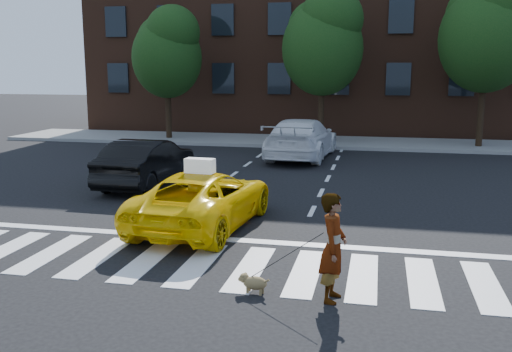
{
  "coord_description": "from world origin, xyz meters",
  "views": [
    {
      "loc": [
        3.18,
        -9.55,
        3.57
      ],
      "look_at": [
        0.43,
        3.11,
        1.1
      ],
      "focal_mm": 40.0,
      "sensor_mm": 36.0,
      "label": 1
    }
  ],
  "objects_px": {
    "tree_left": "(167,49)",
    "tree_right": "(488,27)",
    "white_suv": "(301,138)",
    "woman": "(333,247)",
    "tree_mid": "(323,39)",
    "taxi": "(203,199)",
    "black_sedan": "(147,162)",
    "dog": "(253,282)"
  },
  "relations": [
    {
      "from": "black_sedan",
      "to": "dog",
      "type": "distance_m",
      "value": 9.15
    },
    {
      "from": "tree_left",
      "to": "tree_mid",
      "type": "bearing_deg",
      "value": -0.0
    },
    {
      "from": "tree_left",
      "to": "white_suv",
      "type": "relative_size",
      "value": 1.19
    },
    {
      "from": "taxi",
      "to": "black_sedan",
      "type": "height_order",
      "value": "black_sedan"
    },
    {
      "from": "tree_left",
      "to": "taxi",
      "type": "xyz_separation_m",
      "value": [
        6.3,
        -14.5,
        -3.8
      ]
    },
    {
      "from": "tree_mid",
      "to": "black_sedan",
      "type": "distance_m",
      "value": 12.03
    },
    {
      "from": "black_sedan",
      "to": "white_suv",
      "type": "distance_m",
      "value": 7.45
    },
    {
      "from": "tree_left",
      "to": "black_sedan",
      "type": "relative_size",
      "value": 1.49
    },
    {
      "from": "white_suv",
      "to": "woman",
      "type": "distance_m",
      "value": 14.19
    },
    {
      "from": "tree_right",
      "to": "taxi",
      "type": "height_order",
      "value": "tree_right"
    },
    {
      "from": "tree_mid",
      "to": "taxi",
      "type": "bearing_deg",
      "value": -94.72
    },
    {
      "from": "tree_left",
      "to": "tree_right",
      "type": "relative_size",
      "value": 0.84
    },
    {
      "from": "woman",
      "to": "white_suv",
      "type": "bearing_deg",
      "value": 15.45
    },
    {
      "from": "tree_right",
      "to": "woman",
      "type": "relative_size",
      "value": 4.51
    },
    {
      "from": "taxi",
      "to": "woman",
      "type": "relative_size",
      "value": 2.7
    },
    {
      "from": "tree_left",
      "to": "taxi",
      "type": "bearing_deg",
      "value": -66.5
    },
    {
      "from": "tree_mid",
      "to": "dog",
      "type": "xyz_separation_m",
      "value": [
        0.75,
        -18.09,
        -4.67
      ]
    },
    {
      "from": "black_sedan",
      "to": "tree_left",
      "type": "bearing_deg",
      "value": -71.03
    },
    {
      "from": "tree_mid",
      "to": "woman",
      "type": "relative_size",
      "value": 4.16
    },
    {
      "from": "black_sedan",
      "to": "woman",
      "type": "xyz_separation_m",
      "value": [
        6.29,
        -7.64,
        0.13
      ]
    },
    {
      "from": "white_suv",
      "to": "woman",
      "type": "bearing_deg",
      "value": 103.56
    },
    {
      "from": "tree_right",
      "to": "taxi",
      "type": "bearing_deg",
      "value": -119.49
    },
    {
      "from": "tree_left",
      "to": "white_suv",
      "type": "distance_m",
      "value": 9.0
    },
    {
      "from": "tree_right",
      "to": "tree_left",
      "type": "bearing_deg",
      "value": 180.0
    },
    {
      "from": "black_sedan",
      "to": "white_suv",
      "type": "xyz_separation_m",
      "value": [
        3.9,
        6.34,
        0.07
      ]
    },
    {
      "from": "dog",
      "to": "black_sedan",
      "type": "bearing_deg",
      "value": 133.96
    },
    {
      "from": "tree_mid",
      "to": "black_sedan",
      "type": "bearing_deg",
      "value": -112.21
    },
    {
      "from": "tree_left",
      "to": "woman",
      "type": "relative_size",
      "value": 3.81
    },
    {
      "from": "tree_left",
      "to": "dog",
      "type": "relative_size",
      "value": 11.92
    },
    {
      "from": "tree_right",
      "to": "tree_mid",
      "type": "bearing_deg",
      "value": 180.0
    },
    {
      "from": "black_sedan",
      "to": "dog",
      "type": "xyz_separation_m",
      "value": [
        5.02,
        -7.63,
        -0.54
      ]
    },
    {
      "from": "taxi",
      "to": "white_suv",
      "type": "xyz_separation_m",
      "value": [
        0.83,
        10.38,
        0.15
      ]
    },
    {
      "from": "tree_mid",
      "to": "tree_right",
      "type": "distance_m",
      "value": 7.01
    },
    {
      "from": "white_suv",
      "to": "woman",
      "type": "relative_size",
      "value": 3.2
    },
    {
      "from": "black_sedan",
      "to": "white_suv",
      "type": "bearing_deg",
      "value": -119.76
    },
    {
      "from": "tree_mid",
      "to": "white_suv",
      "type": "height_order",
      "value": "tree_mid"
    },
    {
      "from": "woman",
      "to": "dog",
      "type": "bearing_deg",
      "value": 95.37
    },
    {
      "from": "tree_right",
      "to": "white_suv",
      "type": "height_order",
      "value": "tree_right"
    },
    {
      "from": "tree_mid",
      "to": "black_sedan",
      "type": "height_order",
      "value": "tree_mid"
    },
    {
      "from": "taxi",
      "to": "tree_mid",
      "type": "bearing_deg",
      "value": -89.61
    },
    {
      "from": "tree_mid",
      "to": "black_sedan",
      "type": "relative_size",
      "value": 1.63
    },
    {
      "from": "tree_mid",
      "to": "woman",
      "type": "distance_m",
      "value": 18.64
    }
  ]
}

